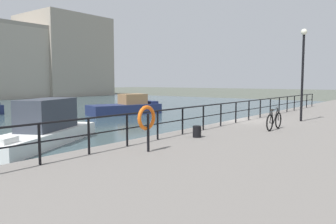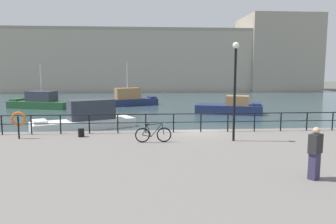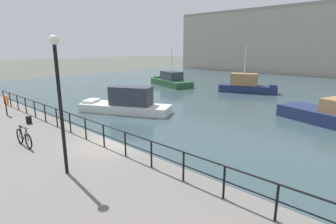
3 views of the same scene
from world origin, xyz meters
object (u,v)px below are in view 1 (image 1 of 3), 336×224
object	(u,v)px
parked_bicycle	(274,121)
moored_small_launch	(126,107)
life_ring_stand	(147,119)
mooring_bollard	(197,132)
moored_harbor_tender	(43,128)
quay_lamp_post	(303,63)

from	to	relation	value
parked_bicycle	moored_small_launch	bearing A→B (deg)	63.24
moored_small_launch	parked_bicycle	world-z (taller)	parked_bicycle
moored_small_launch	life_ring_stand	xyz separation A→B (m)	(-15.60, -16.42, 1.35)
moored_small_launch	mooring_bollard	size ratio (longest dim) A/B	16.78
mooring_bollard	moored_small_launch	bearing A→B (deg)	52.35
moored_harbor_tender	moored_small_launch	world-z (taller)	moored_harbor_tender
moored_small_launch	mooring_bollard	world-z (taller)	moored_small_launch
parked_bicycle	quay_lamp_post	size ratio (longest dim) A/B	0.37
life_ring_stand	moored_harbor_tender	bearing A→B (deg)	77.85
moored_harbor_tender	quay_lamp_post	world-z (taller)	quay_lamp_post
mooring_bollard	quay_lamp_post	xyz separation A→B (m)	(7.75, -1.54, 2.85)
moored_harbor_tender	parked_bicycle	xyz separation A→B (m)	(5.00, -9.94, 0.62)
moored_harbor_tender	mooring_bollard	size ratio (longest dim) A/B	18.27
moored_harbor_tender	parked_bicycle	world-z (taller)	moored_harbor_tender
mooring_bollard	quay_lamp_post	distance (m)	8.40
moored_harbor_tender	mooring_bollard	bearing A→B (deg)	71.97
moored_harbor_tender	moored_small_launch	distance (m)	15.83
moored_harbor_tender	parked_bicycle	bearing A→B (deg)	90.24
moored_harbor_tender	quay_lamp_post	size ratio (longest dim) A/B	1.67
moored_harbor_tender	quay_lamp_post	xyz separation A→B (m)	(8.99, -9.92, 3.30)
moored_small_launch	quay_lamp_post	bearing A→B (deg)	-86.91
moored_harbor_tender	quay_lamp_post	bearing A→B (deg)	105.74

